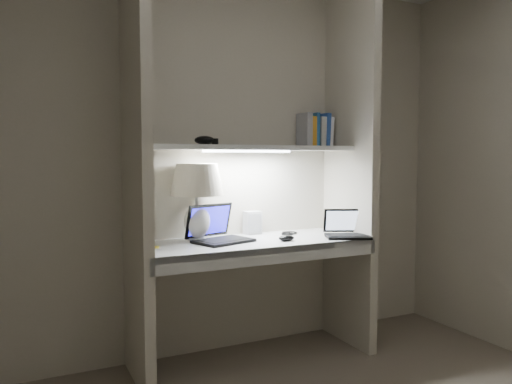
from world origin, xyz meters
TOP-DOWN VIEW (x-y plane):
  - back_wall at (0.00, 1.50)m, footprint 3.20×0.01m
  - alcove_panel_left at (-0.73, 1.23)m, footprint 0.06×0.55m
  - alcove_panel_right at (0.73, 1.23)m, footprint 0.06×0.55m
  - desk at (0.00, 1.23)m, footprint 1.40×0.55m
  - desk_apron at (0.00, 0.96)m, footprint 1.46×0.03m
  - shelf at (0.00, 1.32)m, footprint 1.40×0.36m
  - strip_light at (0.00, 1.32)m, footprint 0.60×0.04m
  - table_lamp at (-0.33, 1.36)m, footprint 0.33×0.33m
  - laptop_main at (-0.22, 1.28)m, footprint 0.41×0.38m
  - laptop_netbook at (0.60, 1.08)m, footprint 0.35×0.34m
  - speaker at (0.10, 1.45)m, footprint 0.11×0.08m
  - mouse at (0.16, 1.10)m, footprint 0.11×0.08m
  - cable_coil at (0.33, 1.35)m, footprint 0.14×0.14m
  - sticky_note at (-0.64, 1.25)m, footprint 0.09×0.09m
  - book_row at (0.57, 1.42)m, footprint 0.22×0.15m
  - shelf_box at (-0.64, 1.35)m, footprint 0.07×0.06m
  - shelf_gadget at (-0.29, 1.31)m, footprint 0.14×0.11m

SIDE VIEW (x-z plane):
  - desk_apron at x=0.00m, z-range 0.67..0.77m
  - desk at x=0.00m, z-range 0.73..0.77m
  - sticky_note at x=-0.64m, z-range 0.77..0.77m
  - cable_coil at x=0.33m, z-range 0.77..0.78m
  - mouse at x=0.16m, z-range 0.77..0.81m
  - laptop_netbook at x=0.60m, z-range 0.72..0.90m
  - laptop_main at x=-0.22m, z-range 0.71..0.94m
  - speaker at x=0.10m, z-range 0.77..0.93m
  - table_lamp at x=-0.33m, z-range 0.85..1.34m
  - back_wall at x=0.00m, z-range 0.00..2.50m
  - alcove_panel_left at x=-0.73m, z-range 0.00..2.50m
  - alcove_panel_right at x=0.73m, z-range 0.00..2.50m
  - strip_light at x=0.00m, z-range 1.32..1.34m
  - shelf at x=0.00m, z-range 1.34..1.36m
  - shelf_gadget at x=-0.29m, z-range 1.37..1.42m
  - shelf_box at x=-0.64m, z-range 1.37..1.48m
  - book_row at x=0.57m, z-range 1.36..1.59m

